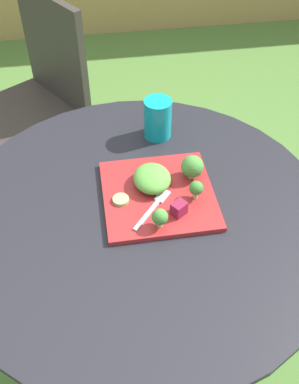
# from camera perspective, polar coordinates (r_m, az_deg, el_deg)

# --- Properties ---
(ground_plane) EXTENTS (12.00, 12.00, 0.00)m
(ground_plane) POSITION_cam_1_polar(r_m,az_deg,el_deg) (1.75, -0.80, -18.56)
(ground_plane) COLOR #4C7533
(patio_table) EXTENTS (0.97, 0.97, 0.73)m
(patio_table) POSITION_cam_1_polar(r_m,az_deg,el_deg) (1.32, -1.02, -9.23)
(patio_table) COLOR black
(patio_table) RESTS_ON ground_plane
(patio_chair) EXTENTS (0.61, 0.61, 0.90)m
(patio_chair) POSITION_cam_1_polar(r_m,az_deg,el_deg) (1.98, -14.03, 12.31)
(patio_chair) COLOR #332D28
(patio_chair) RESTS_ON ground_plane
(salad_plate) EXTENTS (0.28, 0.28, 0.01)m
(salad_plate) POSITION_cam_1_polar(r_m,az_deg,el_deg) (1.16, 1.14, -0.36)
(salad_plate) COLOR maroon
(salad_plate) RESTS_ON patio_table
(drinking_glass) EXTENTS (0.08, 0.08, 0.12)m
(drinking_glass) POSITION_cam_1_polar(r_m,az_deg,el_deg) (1.33, 1.05, 9.07)
(drinking_glass) COLOR #0F8C93
(drinking_glass) RESTS_ON patio_table
(fork) EXTENTS (0.11, 0.13, 0.00)m
(fork) POSITION_cam_1_polar(r_m,az_deg,el_deg) (1.12, 0.66, -1.71)
(fork) COLOR silver
(fork) RESTS_ON salad_plate
(lettuce_mound) EXTENTS (0.10, 0.11, 0.05)m
(lettuce_mound) POSITION_cam_1_polar(r_m,az_deg,el_deg) (1.16, 0.33, 1.74)
(lettuce_mound) COLOR #519338
(lettuce_mound) RESTS_ON salad_plate
(broccoli_floret_0) EXTENTS (0.04, 0.04, 0.05)m
(broccoli_floret_0) POSITION_cam_1_polar(r_m,az_deg,el_deg) (1.13, 5.93, 0.45)
(broccoli_floret_0) COLOR #99B770
(broccoli_floret_0) RESTS_ON salad_plate
(broccoli_floret_1) EXTENTS (0.06, 0.06, 0.07)m
(broccoli_floret_1) POSITION_cam_1_polar(r_m,az_deg,el_deg) (1.18, 5.44, 3.22)
(broccoli_floret_1) COLOR #99B770
(broccoli_floret_1) RESTS_ON salad_plate
(broccoli_floret_2) EXTENTS (0.04, 0.04, 0.05)m
(broccoli_floret_2) POSITION_cam_1_polar(r_m,az_deg,el_deg) (1.06, 1.33, -3.21)
(broccoli_floret_2) COLOR #99B770
(broccoli_floret_2) RESTS_ON salad_plate
(cucumber_slice_0) EXTENTS (0.04, 0.04, 0.01)m
(cucumber_slice_0) POSITION_cam_1_polar(r_m,az_deg,el_deg) (1.14, -3.65, -0.96)
(cucumber_slice_0) COLOR #8EB766
(cucumber_slice_0) RESTS_ON salad_plate
(beet_chunk_0) EXTENTS (0.05, 0.04, 0.04)m
(beet_chunk_0) POSITION_cam_1_polar(r_m,az_deg,el_deg) (1.10, 3.76, -2.10)
(beet_chunk_0) COLOR maroon
(beet_chunk_0) RESTS_ON salad_plate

